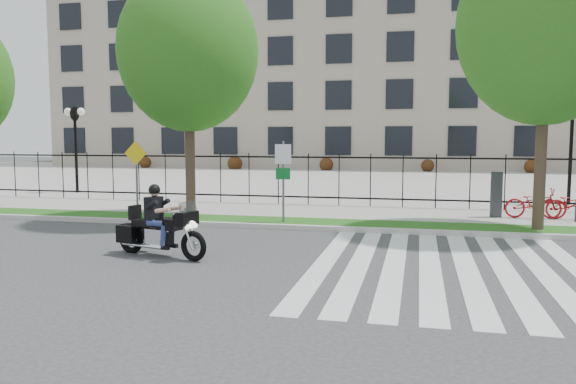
# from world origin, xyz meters

# --- Properties ---
(ground) EXTENTS (120.00, 120.00, 0.00)m
(ground) POSITION_xyz_m (0.00, 0.00, 0.00)
(ground) COLOR #333335
(ground) RESTS_ON ground
(curb) EXTENTS (60.00, 0.20, 0.15)m
(curb) POSITION_xyz_m (0.00, 4.10, 0.07)
(curb) COLOR #BAB7AF
(curb) RESTS_ON ground
(grass_verge) EXTENTS (60.00, 1.50, 0.15)m
(grass_verge) POSITION_xyz_m (0.00, 4.95, 0.07)
(grass_verge) COLOR #1A4C13
(grass_verge) RESTS_ON ground
(sidewalk) EXTENTS (60.00, 3.50, 0.15)m
(sidewalk) POSITION_xyz_m (0.00, 7.45, 0.07)
(sidewalk) COLOR #9B9891
(sidewalk) RESTS_ON ground
(plaza) EXTENTS (80.00, 34.00, 0.10)m
(plaza) POSITION_xyz_m (0.00, 25.00, 0.05)
(plaza) COLOR #9B9891
(plaza) RESTS_ON ground
(crosswalk_stripes) EXTENTS (5.70, 8.00, 0.01)m
(crosswalk_stripes) POSITION_xyz_m (4.83, 0.00, 0.01)
(crosswalk_stripes) COLOR silver
(crosswalk_stripes) RESTS_ON ground
(iron_fence) EXTENTS (30.00, 0.06, 2.00)m
(iron_fence) POSITION_xyz_m (0.00, 9.20, 1.15)
(iron_fence) COLOR black
(iron_fence) RESTS_ON sidewalk
(office_building) EXTENTS (60.00, 21.90, 20.15)m
(office_building) POSITION_xyz_m (0.00, 44.92, 9.97)
(office_building) COLOR #A29783
(office_building) RESTS_ON ground
(lamp_post_left) EXTENTS (1.06, 0.70, 4.25)m
(lamp_post_left) POSITION_xyz_m (-12.00, 12.00, 3.21)
(lamp_post_left) COLOR black
(lamp_post_left) RESTS_ON ground
(lamp_post_right) EXTENTS (1.06, 0.70, 4.25)m
(lamp_post_right) POSITION_xyz_m (10.00, 12.00, 3.21)
(lamp_post_right) COLOR black
(lamp_post_right) RESTS_ON ground
(street_tree_1) EXTENTS (4.49, 4.49, 7.94)m
(street_tree_1) POSITION_xyz_m (-3.09, 4.95, 5.50)
(street_tree_1) COLOR #3A281F
(street_tree_1) RESTS_ON grass_verge
(street_tree_2) EXTENTS (4.85, 4.85, 8.51)m
(street_tree_2) POSITION_xyz_m (7.52, 4.95, 5.86)
(street_tree_2) COLOR #3A281F
(street_tree_2) RESTS_ON grass_verge
(sign_pole_regulatory) EXTENTS (0.50, 0.09, 2.50)m
(sign_pole_regulatory) POSITION_xyz_m (0.12, 4.58, 1.74)
(sign_pole_regulatory) COLOR #59595B
(sign_pole_regulatory) RESTS_ON grass_verge
(sign_pole_warning) EXTENTS (0.78, 0.09, 2.49)m
(sign_pole_warning) POSITION_xyz_m (-4.82, 4.58, 1.74)
(sign_pole_warning) COLOR #59595B
(sign_pole_warning) RESTS_ON grass_verge
(motorcycle_rider) EXTENTS (2.55, 1.19, 2.03)m
(motorcycle_rider) POSITION_xyz_m (-1.61, -0.33, 0.67)
(motorcycle_rider) COLOR black
(motorcycle_rider) RESTS_ON ground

